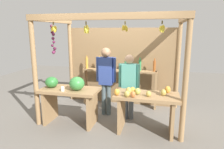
{
  "coord_description": "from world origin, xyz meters",
  "views": [
    {
      "loc": [
        1.05,
        -4.49,
        2.01
      ],
      "look_at": [
        0.0,
        -0.17,
        1.05
      ],
      "focal_mm": 32.28,
      "sensor_mm": 36.0,
      "label": 1
    }
  ],
  "objects": [
    {
      "name": "fruit_counter_left",
      "position": [
        -0.84,
        -0.66,
        0.68
      ],
      "size": [
        1.25,
        0.64,
        1.08
      ],
      "color": "#99754C",
      "rests_on": "ground"
    },
    {
      "name": "vendor_man",
      "position": [
        -0.19,
        -0.01,
        0.98
      ],
      "size": [
        0.48,
        0.22,
        1.63
      ],
      "rotation": [
        0.0,
        0.0,
        -0.15
      ],
      "color": "#48595E",
      "rests_on": "ground"
    },
    {
      "name": "fruit_counter_right",
      "position": [
        0.8,
        -0.66,
        0.6
      ],
      "size": [
        1.27,
        0.65,
        0.94
      ],
      "color": "#99754C",
      "rests_on": "ground"
    },
    {
      "name": "bottle_shelf_unit",
      "position": [
        -0.01,
        0.65,
        0.8
      ],
      "size": [
        1.99,
        0.22,
        1.36
      ],
      "color": "#99754C",
      "rests_on": "ground"
    },
    {
      "name": "market_stall",
      "position": [
        -0.01,
        0.4,
        1.35
      ],
      "size": [
        3.1,
        1.85,
        2.33
      ],
      "color": "#99754C",
      "rests_on": "ground"
    },
    {
      "name": "ground_plane",
      "position": [
        0.0,
        0.0,
        0.0
      ],
      "size": [
        12.0,
        12.0,
        0.0
      ],
      "primitive_type": "plane",
      "color": "slate",
      "rests_on": "ground"
    },
    {
      "name": "vendor_woman",
      "position": [
        0.38,
        -0.12,
        0.89
      ],
      "size": [
        0.48,
        0.2,
        1.5
      ],
      "rotation": [
        0.0,
        0.0,
        -0.0
      ],
      "color": "#49515A",
      "rests_on": "ground"
    }
  ]
}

